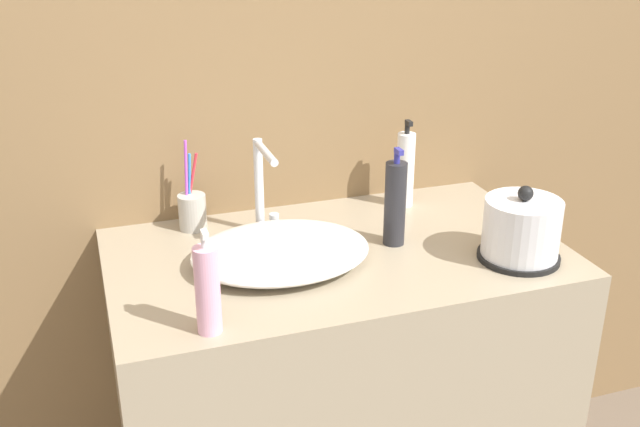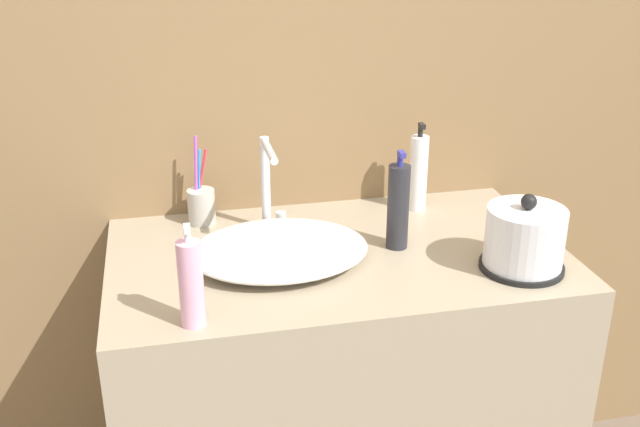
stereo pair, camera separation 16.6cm
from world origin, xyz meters
name	(u,v)px [view 1 (the left image)]	position (x,y,z in m)	size (l,w,h in m)	color
wall_back	(294,42)	(0.00, 0.62, 1.30)	(6.00, 0.04, 2.60)	olive
vanity_counter	(336,408)	(0.00, 0.30, 0.44)	(1.03, 0.60, 0.88)	gray
sink_basin	(281,251)	(-0.14, 0.29, 0.91)	(0.40, 0.32, 0.06)	white
faucet	(263,182)	(-0.13, 0.45, 1.01)	(0.06, 0.16, 0.23)	silver
electric_kettle	(521,232)	(0.37, 0.14, 0.95)	(0.18, 0.18, 0.17)	black
toothbrush_cup	(192,210)	(-0.29, 0.54, 0.93)	(0.07, 0.07, 0.22)	#B7B2A8
lotion_bottle	(405,169)	(0.26, 0.51, 0.98)	(0.05, 0.05, 0.23)	white
shampoo_bottle	(395,203)	(0.14, 0.30, 0.98)	(0.05, 0.05, 0.23)	#28282D
mouthwash_bottle	(208,289)	(-0.34, 0.06, 0.97)	(0.05, 0.05, 0.21)	#EAA8C6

